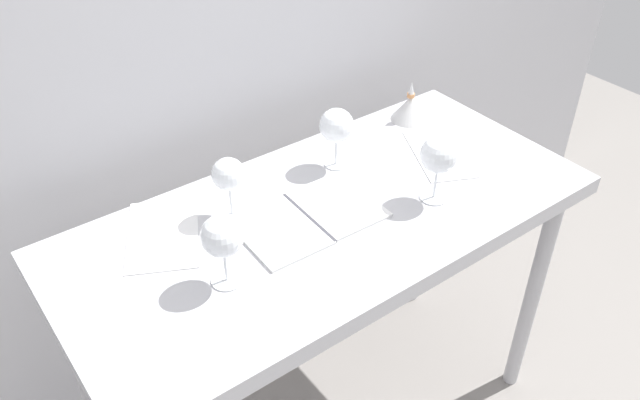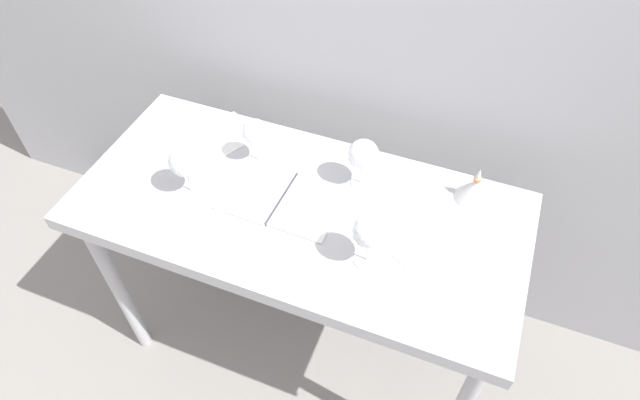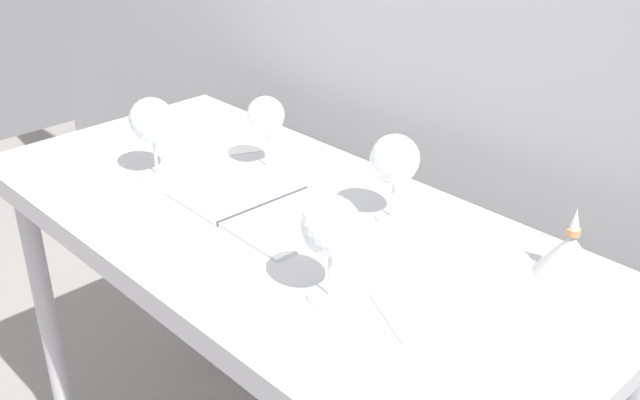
{
  "view_description": "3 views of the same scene",
  "coord_description": "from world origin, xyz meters",
  "views": [
    {
      "loc": [
        -0.81,
        -1.06,
        1.93
      ],
      "look_at": [
        -0.02,
        0.01,
        0.94
      ],
      "focal_mm": 36.84,
      "sensor_mm": 36.0,
      "label": 1
    },
    {
      "loc": [
        0.46,
        -0.98,
        2.15
      ],
      "look_at": [
        0.07,
        0.01,
        0.94
      ],
      "focal_mm": 30.0,
      "sensor_mm": 36.0,
      "label": 2
    },
    {
      "loc": [
        1.0,
        -0.85,
        1.61
      ],
      "look_at": [
        0.08,
        0.03,
        0.96
      ],
      "focal_mm": 42.47,
      "sensor_mm": 36.0,
      "label": 3
    }
  ],
  "objects": [
    {
      "name": "steel_counter",
      "position": [
        0.0,
        -0.01,
        0.79
      ],
      "size": [
        1.4,
        0.65,
        0.9
      ],
      "color": "#B4B4B9",
      "rests_on": "ground_plane"
    },
    {
      "name": "wine_glass_near_right",
      "position": [
        0.26,
        -0.12,
        1.03
      ],
      "size": [
        0.1,
        0.1,
        0.18
      ],
      "color": "white",
      "rests_on": "steel_counter"
    },
    {
      "name": "tasting_sheet_upper",
      "position": [
        0.42,
        0.02,
        0.9
      ],
      "size": [
        0.24,
        0.31,
        0.0
      ],
      "primitive_type": "cube",
      "rotation": [
        0.0,
        0.0,
        -0.45
      ],
      "color": "white",
      "rests_on": "steel_counter"
    },
    {
      "name": "decanter_funnel",
      "position": [
        0.49,
        0.22,
        0.94
      ],
      "size": [
        0.12,
        0.12,
        0.13
      ],
      "color": "silver",
      "rests_on": "steel_counter"
    },
    {
      "name": "wine_glass_far_left",
      "position": [
        -0.2,
        0.13,
        1.02
      ],
      "size": [
        0.08,
        0.08,
        0.17
      ],
      "color": "white",
      "rests_on": "steel_counter"
    },
    {
      "name": "wine_glass_far_right",
      "position": [
        0.15,
        0.16,
        1.02
      ],
      "size": [
        0.1,
        0.1,
        0.18
      ],
      "color": "white",
      "rests_on": "steel_counter"
    },
    {
      "name": "tasting_sheet_lower",
      "position": [
        -0.38,
        0.16,
        0.9
      ],
      "size": [
        0.28,
        0.32,
        0.0
      ],
      "primitive_type": "cube",
      "rotation": [
        0.0,
        0.0,
        -0.47
      ],
      "color": "white",
      "rests_on": "steel_counter"
    },
    {
      "name": "wine_glass_near_left",
      "position": [
        -0.34,
        -0.07,
        1.03
      ],
      "size": [
        0.1,
        0.1,
        0.18
      ],
      "color": "white",
      "rests_on": "steel_counter"
    },
    {
      "name": "open_notebook",
      "position": [
        -0.06,
        -0.0,
        0.9
      ],
      "size": [
        0.37,
        0.24,
        0.01
      ],
      "rotation": [
        0.0,
        0.0,
        -0.03
      ],
      "color": "white",
      "rests_on": "steel_counter"
    }
  ]
}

